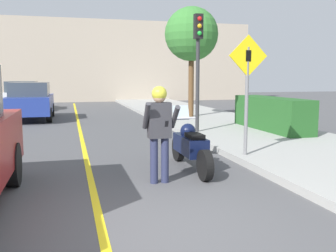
{
  "coord_description": "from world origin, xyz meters",
  "views": [
    {
      "loc": [
        -0.94,
        -4.38,
        1.88
      ],
      "look_at": [
        1.01,
        2.98,
        0.89
      ],
      "focal_mm": 40.0,
      "sensor_mm": 36.0,
      "label": 1
    }
  ],
  "objects_px": {
    "traffic_light": "(198,51)",
    "parked_car_white": "(22,95)",
    "person_biker": "(159,124)",
    "street_tree": "(191,35)",
    "parked_car_blue": "(31,101)",
    "motorcycle": "(190,146)",
    "crossing_sign": "(247,84)"
  },
  "relations": [
    {
      "from": "traffic_light",
      "to": "street_tree",
      "type": "distance_m",
      "value": 4.88
    },
    {
      "from": "street_tree",
      "to": "parked_car_blue",
      "type": "distance_m",
      "value": 7.73
    },
    {
      "from": "motorcycle",
      "to": "crossing_sign",
      "type": "bearing_deg",
      "value": 15.41
    },
    {
      "from": "motorcycle",
      "to": "street_tree",
      "type": "bearing_deg",
      "value": 71.61
    },
    {
      "from": "crossing_sign",
      "to": "parked_car_white",
      "type": "height_order",
      "value": "crossing_sign"
    },
    {
      "from": "person_biker",
      "to": "traffic_light",
      "type": "bearing_deg",
      "value": 63.76
    },
    {
      "from": "parked_car_blue",
      "to": "parked_car_white",
      "type": "height_order",
      "value": "same"
    },
    {
      "from": "traffic_light",
      "to": "person_biker",
      "type": "bearing_deg",
      "value": -116.24
    },
    {
      "from": "crossing_sign",
      "to": "parked_car_blue",
      "type": "relative_size",
      "value": 0.63
    },
    {
      "from": "motorcycle",
      "to": "traffic_light",
      "type": "relative_size",
      "value": 0.63
    },
    {
      "from": "parked_car_blue",
      "to": "parked_car_white",
      "type": "bearing_deg",
      "value": 99.85
    },
    {
      "from": "parked_car_blue",
      "to": "street_tree",
      "type": "bearing_deg",
      "value": -14.27
    },
    {
      "from": "motorcycle",
      "to": "traffic_light",
      "type": "distance_m",
      "value": 5.0
    },
    {
      "from": "parked_car_blue",
      "to": "traffic_light",
      "type": "bearing_deg",
      "value": -48.42
    },
    {
      "from": "person_biker",
      "to": "parked_car_blue",
      "type": "height_order",
      "value": "person_biker"
    },
    {
      "from": "person_biker",
      "to": "street_tree",
      "type": "height_order",
      "value": "street_tree"
    },
    {
      "from": "traffic_light",
      "to": "crossing_sign",
      "type": "bearing_deg",
      "value": -92.6
    },
    {
      "from": "parked_car_white",
      "to": "motorcycle",
      "type": "bearing_deg",
      "value": -72.72
    },
    {
      "from": "person_biker",
      "to": "parked_car_white",
      "type": "height_order",
      "value": "person_biker"
    },
    {
      "from": "person_biker",
      "to": "parked_car_white",
      "type": "relative_size",
      "value": 0.41
    },
    {
      "from": "motorcycle",
      "to": "crossing_sign",
      "type": "distance_m",
      "value": 1.96
    },
    {
      "from": "parked_car_white",
      "to": "parked_car_blue",
      "type": "bearing_deg",
      "value": -80.15
    },
    {
      "from": "motorcycle",
      "to": "parked_car_white",
      "type": "bearing_deg",
      "value": 107.28
    },
    {
      "from": "person_biker",
      "to": "traffic_light",
      "type": "height_order",
      "value": "traffic_light"
    },
    {
      "from": "motorcycle",
      "to": "parked_car_white",
      "type": "height_order",
      "value": "parked_car_white"
    },
    {
      "from": "street_tree",
      "to": "traffic_light",
      "type": "bearing_deg",
      "value": -105.78
    },
    {
      "from": "crossing_sign",
      "to": "traffic_light",
      "type": "distance_m",
      "value": 3.9
    },
    {
      "from": "traffic_light",
      "to": "street_tree",
      "type": "height_order",
      "value": "street_tree"
    },
    {
      "from": "person_biker",
      "to": "parked_car_white",
      "type": "bearing_deg",
      "value": 103.85
    },
    {
      "from": "traffic_light",
      "to": "parked_car_white",
      "type": "height_order",
      "value": "traffic_light"
    },
    {
      "from": "crossing_sign",
      "to": "person_biker",
      "type": "bearing_deg",
      "value": -152.21
    },
    {
      "from": "traffic_light",
      "to": "parked_car_blue",
      "type": "bearing_deg",
      "value": 131.58
    }
  ]
}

